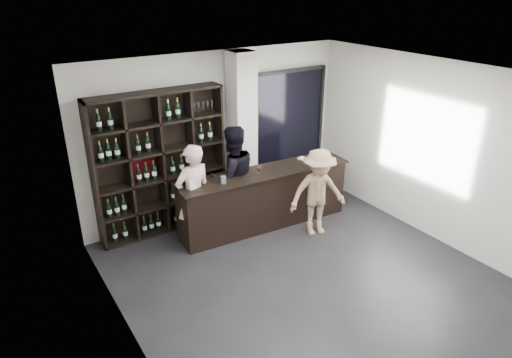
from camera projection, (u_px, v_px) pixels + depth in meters
floor at (312, 282)px, 6.53m from camera, size 5.00×5.50×0.01m
wine_shelf at (161, 164)px, 7.44m from camera, size 2.20×0.35×2.40m
structural_column at (242, 135)px, 8.01m from camera, size 0.40×0.40×2.90m
glass_panel at (289, 124)px, 8.80m from camera, size 1.60×0.08×2.10m
tasting_counter at (264, 198)px, 7.84m from camera, size 3.08×0.64×1.01m
taster_pink at (194, 196)px, 7.15m from camera, size 0.67×0.49×1.71m
taster_black at (233, 177)px, 7.69m from camera, size 0.89×0.70×1.80m
customer at (318, 193)px, 7.50m from camera, size 1.09×0.80×1.50m
wine_glass at (259, 170)px, 7.46m from camera, size 0.10×0.10×0.19m
spit_cup at (223, 180)px, 7.18m from camera, size 0.10×0.10×0.12m
napkin_stack at (302, 158)px, 8.16m from camera, size 0.16×0.16×0.02m
card_stand at (192, 184)px, 6.97m from camera, size 0.12×0.07×0.16m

